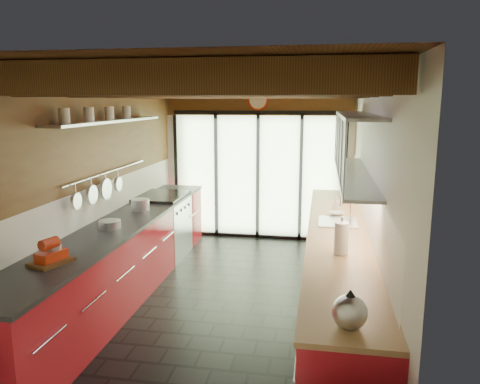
% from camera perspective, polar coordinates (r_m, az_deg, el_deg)
% --- Properties ---
extents(ground, '(5.50, 5.50, 0.00)m').
position_cam_1_polar(ground, '(5.70, -1.71, -13.18)').
color(ground, black).
rests_on(ground, ground).
extents(room_shell, '(5.50, 5.50, 5.50)m').
position_cam_1_polar(room_shell, '(5.24, -1.82, 3.54)').
color(room_shell, silver).
rests_on(room_shell, ground).
extents(ceiling_beams, '(3.14, 5.06, 4.90)m').
position_cam_1_polar(ceiling_beams, '(5.57, -1.05, 12.33)').
color(ceiling_beams, '#593316').
rests_on(ceiling_beams, ground).
extents(glass_door, '(2.95, 0.10, 2.90)m').
position_cam_1_polar(glass_door, '(7.88, 2.21, 6.10)').
color(glass_door, '#C6EAAD').
rests_on(glass_door, ground).
extents(left_counter, '(0.68, 5.00, 0.92)m').
position_cam_1_polar(left_counter, '(5.90, -14.07, -7.83)').
color(left_counter, '#B31823').
rests_on(left_counter, ground).
extents(range_stove, '(0.66, 0.90, 0.97)m').
position_cam_1_polar(range_stove, '(7.19, -9.39, -4.16)').
color(range_stove, silver).
rests_on(range_stove, ground).
extents(right_counter, '(0.68, 5.00, 0.92)m').
position_cam_1_polar(right_counter, '(5.42, 11.74, -9.43)').
color(right_counter, '#B31823').
rests_on(right_counter, ground).
extents(sink_assembly, '(0.45, 0.52, 0.43)m').
position_cam_1_polar(sink_assembly, '(5.66, 11.97, -3.28)').
color(sink_assembly, silver).
rests_on(sink_assembly, right_counter).
extents(upper_cabinets_right, '(0.34, 3.00, 3.00)m').
position_cam_1_polar(upper_cabinets_right, '(5.42, 13.89, 5.57)').
color(upper_cabinets_right, silver).
rests_on(upper_cabinets_right, ground).
extents(left_wall_fixtures, '(0.28, 2.60, 0.96)m').
position_cam_1_polar(left_wall_fixtures, '(5.83, -15.87, 6.13)').
color(left_wall_fixtures, silver).
rests_on(left_wall_fixtures, ground).
extents(stand_mixer, '(0.22, 0.29, 0.24)m').
position_cam_1_polar(stand_mixer, '(4.50, -21.99, -6.90)').
color(stand_mixer, red).
rests_on(stand_mixer, left_counter).
extents(pot_large, '(0.31, 0.31, 0.15)m').
position_cam_1_polar(pot_large, '(6.29, -12.06, -1.53)').
color(pot_large, silver).
rests_on(pot_large, left_counter).
extents(pot_small, '(0.30, 0.30, 0.09)m').
position_cam_1_polar(pot_small, '(5.49, -15.59, -3.83)').
color(pot_small, silver).
rests_on(pot_small, left_counter).
extents(cutting_board, '(0.35, 0.41, 0.03)m').
position_cam_1_polar(cutting_board, '(4.51, -22.02, -7.91)').
color(cutting_board, brown).
rests_on(cutting_board, left_counter).
extents(kettle, '(0.28, 0.31, 0.27)m').
position_cam_1_polar(kettle, '(3.12, 13.23, -13.85)').
color(kettle, silver).
rests_on(kettle, right_counter).
extents(paper_towel, '(0.17, 0.17, 0.36)m').
position_cam_1_polar(paper_towel, '(4.49, 12.27, -5.57)').
color(paper_towel, white).
rests_on(paper_towel, right_counter).
extents(soap_bottle, '(0.08, 0.08, 0.18)m').
position_cam_1_polar(soap_bottle, '(6.30, 11.64, -1.36)').
color(soap_bottle, silver).
rests_on(soap_bottle, right_counter).
extents(bowl, '(0.21, 0.21, 0.05)m').
position_cam_1_polar(bowl, '(6.01, 11.70, -2.61)').
color(bowl, silver).
rests_on(bowl, right_counter).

